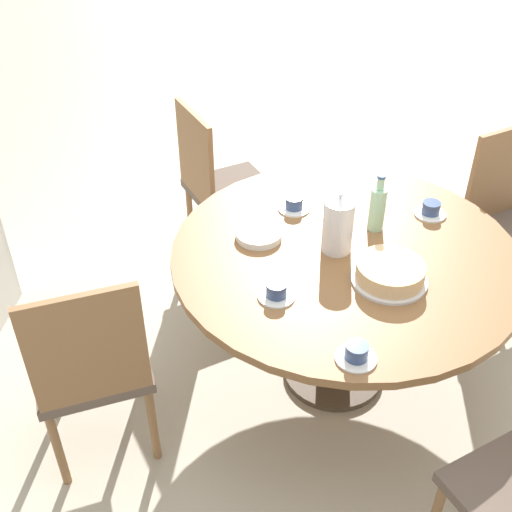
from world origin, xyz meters
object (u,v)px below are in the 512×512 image
at_px(cup_b, 294,204).
at_px(cup_c, 276,292).
at_px(coffee_pot, 338,224).
at_px(cake_main, 390,273).
at_px(chair_b, 91,364).
at_px(chair_d, 512,220).
at_px(water_bottle, 377,208).
at_px(cup_d, 356,354).
at_px(chair_a, 220,184).
at_px(cup_a, 431,210).

bearing_deg(cup_b, cup_c, 175.61).
distance_m(coffee_pot, cake_main, 0.28).
bearing_deg(cup_b, cake_main, -141.39).
xyz_separation_m(chair_b, chair_d, (1.09, -1.78, 0.00)).
relative_size(chair_b, chair_d, 1.00).
bearing_deg(coffee_pot, water_bottle, -45.93).
xyz_separation_m(cup_b, cup_d, (-0.88, -0.23, 0.00)).
bearing_deg(chair_a, cup_a, -151.90).
xyz_separation_m(cake_main, cup_c, (-0.12, 0.42, -0.01)).
bearing_deg(cup_a, water_bottle, 117.05).
relative_size(coffee_pot, cup_c, 1.88).
bearing_deg(cake_main, chair_a, 36.97).
distance_m(coffee_pot, cup_c, 0.39).
xyz_separation_m(chair_b, water_bottle, (0.64, -1.06, 0.33)).
bearing_deg(cup_a, cup_b, 90.37).
bearing_deg(chair_b, water_bottle, -172.23).
distance_m(water_bottle, cup_c, 0.61).
bearing_deg(coffee_pot, cup_a, -55.20).
bearing_deg(cup_d, chair_d, -34.57).
bearing_deg(chair_b, cup_c, 171.04).
height_order(cup_b, cup_d, same).
height_order(chair_d, cup_a, chair_d).
distance_m(chair_d, cup_a, 0.63).
bearing_deg(cake_main, chair_b, 105.37).
height_order(chair_d, cup_b, chair_d).
distance_m(chair_a, cup_c, 1.23).
xyz_separation_m(cake_main, cup_d, (-0.41, 0.14, -0.01)).
relative_size(coffee_pot, cup_b, 1.88).
xyz_separation_m(chair_a, cup_a, (-0.56, -0.98, 0.25)).
height_order(chair_b, cake_main, chair_b).
distance_m(chair_b, cake_main, 1.16).
bearing_deg(chair_d, chair_a, 138.60).
relative_size(water_bottle, cup_d, 1.83).
distance_m(chair_a, chair_d, 1.48).
bearing_deg(coffee_pot, chair_d, -55.34).
bearing_deg(cup_d, chair_a, 23.65).
xyz_separation_m(cup_b, cup_c, (-0.59, 0.05, 0.00)).
bearing_deg(cup_a, cup_c, 133.25).
height_order(cake_main, cup_d, cake_main).
height_order(cup_a, cup_d, same).
xyz_separation_m(coffee_pot, cup_c, (-0.31, 0.22, -0.10)).
distance_m(water_bottle, cup_d, 0.77).
relative_size(coffee_pot, cup_d, 1.88).
xyz_separation_m(chair_b, cup_a, (0.77, -1.30, 0.25)).
xyz_separation_m(chair_d, cake_main, (-0.79, 0.69, 0.26)).
height_order(chair_a, cup_d, chair_a).
bearing_deg(chair_a, chair_b, 134.16).
bearing_deg(cup_b, cup_a, -89.63).
bearing_deg(chair_a, water_bottle, -165.01).
bearing_deg(cup_c, chair_d, -50.24).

